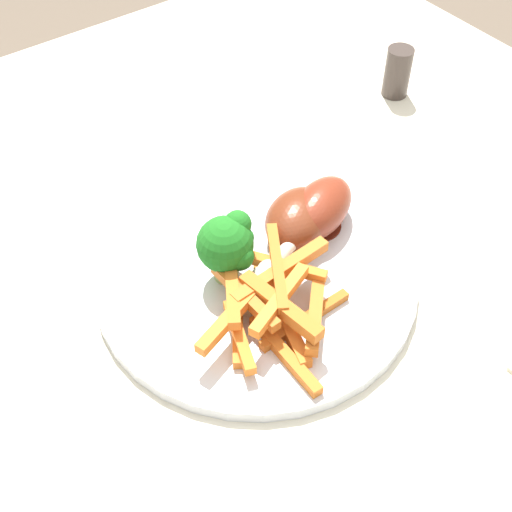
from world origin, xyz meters
The scene contains 7 objects.
dining_table centered at (0.00, 0.00, 0.65)m, with size 1.11×0.89×0.75m.
dinner_plate centered at (0.08, 0.05, 0.76)m, with size 0.28×0.28×0.01m, color silver.
broccoli_floret_front centered at (0.09, 0.07, 0.80)m, with size 0.05×0.05×0.06m.
carrot_fries_pile centered at (0.03, 0.07, 0.78)m, with size 0.17×0.15×0.04m.
chicken_drumstick_near centered at (0.09, -0.03, 0.78)m, with size 0.08×0.14×0.04m.
chicken_drumstick_far centered at (0.09, -0.01, 0.78)m, with size 0.09×0.12×0.04m.
pepper_shaker centered at (0.21, -0.25, 0.78)m, with size 0.03×0.03×0.06m, color #423833.
Camera 1 is at (-0.25, 0.28, 1.22)m, focal length 48.69 mm.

